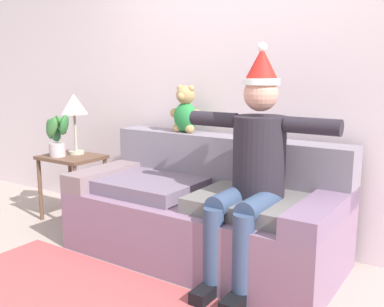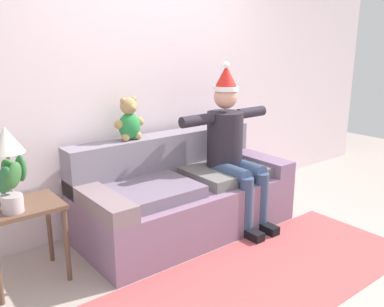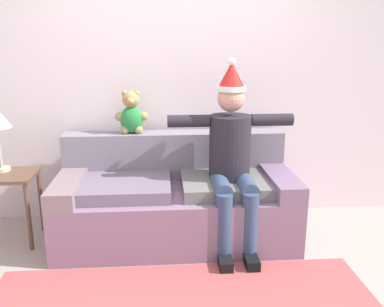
% 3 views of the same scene
% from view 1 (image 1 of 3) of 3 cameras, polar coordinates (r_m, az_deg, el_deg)
% --- Properties ---
extents(back_wall, '(7.00, 0.10, 2.70)m').
position_cam_1_polar(back_wall, '(3.54, 6.54, 10.65)').
color(back_wall, silver).
rests_on(back_wall, ground_plane).
extents(couch, '(1.96, 0.91, 0.86)m').
position_cam_1_polar(couch, '(3.24, 1.81, -7.55)').
color(couch, gray).
rests_on(couch, ground_plane).
extents(person_seated, '(1.02, 0.77, 1.53)m').
position_cam_1_polar(person_seated, '(2.78, 7.88, -1.37)').
color(person_seated, '#28222B').
rests_on(person_seated, ground_plane).
extents(teddy_bear, '(0.29, 0.17, 0.38)m').
position_cam_1_polar(teddy_bear, '(3.53, -0.88, 5.53)').
color(teddy_bear, '#27853D').
rests_on(teddy_bear, couch).
extents(side_table, '(0.53, 0.42, 0.60)m').
position_cam_1_polar(side_table, '(4.11, -15.36, -1.73)').
color(side_table, brown).
rests_on(side_table, ground_plane).
extents(table_lamp, '(0.24, 0.24, 0.55)m').
position_cam_1_polar(table_lamp, '(4.10, -15.11, 5.87)').
color(table_lamp, '#B1B49C').
rests_on(table_lamp, side_table).
extents(potted_plant, '(0.24, 0.22, 0.39)m').
position_cam_1_polar(potted_plant, '(4.05, -17.22, 2.40)').
color(potted_plant, '#BBABAF').
rests_on(potted_plant, side_table).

